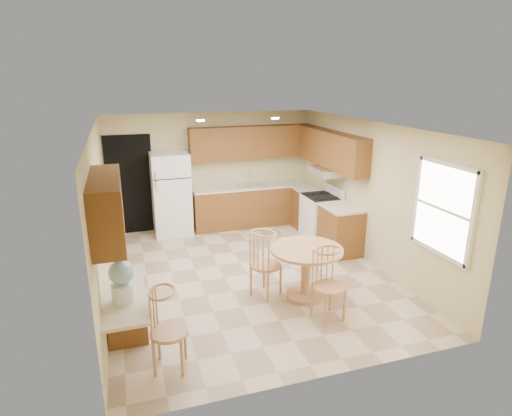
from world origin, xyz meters
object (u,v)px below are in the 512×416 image
object	(u,v)px
dining_table	(306,265)
water_crock	(122,280)
stove	(321,217)
refrigerator	(171,194)
chair_table_a	(268,260)
chair_table_b	(333,281)
chair_desk	(169,327)

from	to	relation	value
dining_table	water_crock	xyz separation A→B (m)	(-2.61, -0.75, 0.51)
stove	water_crock	size ratio (longest dim) A/B	1.87
refrigerator	stove	bearing A→B (deg)	-22.99
chair_table_a	chair_table_b	world-z (taller)	chair_table_a
stove	chair_table_b	distance (m)	3.19
stove	dining_table	bearing A→B (deg)	-121.13
dining_table	chair_desk	bearing A→B (deg)	-152.14
stove	water_crock	xyz separation A→B (m)	(-3.92, -2.93, 0.56)
stove	chair_desk	bearing A→B (deg)	-136.28
chair_table_a	water_crock	bearing A→B (deg)	-99.70
dining_table	chair_table_b	size ratio (longest dim) A/B	1.08
chair_table_b	water_crock	world-z (taller)	water_crock
refrigerator	chair_desk	distance (m)	4.59
refrigerator	stove	world-z (taller)	refrigerator
chair_desk	water_crock	size ratio (longest dim) A/B	1.66
refrigerator	stove	size ratio (longest dim) A/B	1.59
refrigerator	water_crock	size ratio (longest dim) A/B	2.97
chair_table_a	chair_table_b	xyz separation A→B (m)	(0.60, -0.90, -0.02)
chair_desk	stove	bearing A→B (deg)	149.09
stove	chair_table_b	size ratio (longest dim) A/B	1.09
chair_table_b	water_crock	distance (m)	2.69
stove	chair_table_a	xyz separation A→B (m)	(-1.87, -2.03, 0.16)
stove	water_crock	world-z (taller)	water_crock
chair_table_b	chair_table_a	bearing A→B (deg)	-65.50
stove	chair_desk	xyz separation A→B (m)	(-3.47, -3.32, 0.12)
refrigerator	water_crock	world-z (taller)	refrigerator
dining_table	chair_desk	size ratio (longest dim) A/B	1.11
chair_table_b	dining_table	bearing A→B (deg)	-95.44
water_crock	chair_desk	bearing A→B (deg)	-41.12
water_crock	chair_table_a	bearing A→B (deg)	23.61
dining_table	stove	bearing A→B (deg)	58.87
chair_table_a	stove	bearing A→B (deg)	104.09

